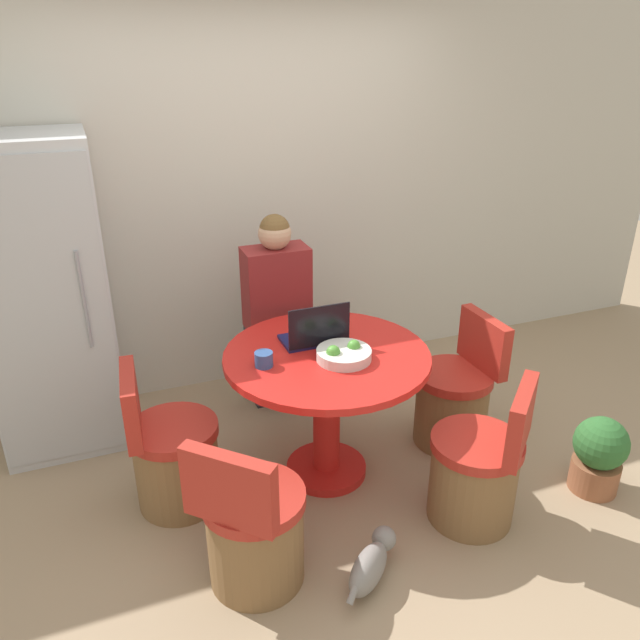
{
  "coord_description": "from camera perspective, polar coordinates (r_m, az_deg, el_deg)",
  "views": [
    {
      "loc": [
        -1.08,
        -2.45,
        2.31
      ],
      "look_at": [
        0.02,
        0.36,
        0.93
      ],
      "focal_mm": 35.0,
      "sensor_mm": 36.0,
      "label": 1
    }
  ],
  "objects": [
    {
      "name": "ground_plane",
      "position": [
        3.53,
        1.96,
        -16.17
      ],
      "size": [
        12.0,
        12.0,
        0.0
      ],
      "primitive_type": "plane",
      "color": "#9E8466"
    },
    {
      "name": "wall_back",
      "position": [
        4.28,
        -6.2,
        10.85
      ],
      "size": [
        7.0,
        0.06,
        2.6
      ],
      "color": "beige",
      "rests_on": "ground_plane"
    },
    {
      "name": "refrigerator",
      "position": [
        3.91,
        -23.78,
        1.7
      ],
      "size": [
        0.69,
        0.65,
        1.85
      ],
      "color": "silver",
      "rests_on": "ground_plane"
    },
    {
      "name": "dining_table",
      "position": [
        3.4,
        0.62,
        -6.01
      ],
      "size": [
        1.1,
        1.1,
        0.78
      ],
      "color": "red",
      "rests_on": "ground_plane"
    },
    {
      "name": "chair_near_left_corner",
      "position": [
        2.96,
        -6.11,
        -18.66
      ],
      "size": [
        0.54,
        0.54,
        0.81
      ],
      "rotation": [
        0.0,
        0.0,
        2.36
      ],
      "color": "brown",
      "rests_on": "ground_plane"
    },
    {
      "name": "chair_left_side",
      "position": [
        3.44,
        -13.29,
        -12.18
      ],
      "size": [
        0.47,
        0.46,
        0.81
      ],
      "rotation": [
        0.0,
        0.0,
        1.49
      ],
      "color": "brown",
      "rests_on": "ground_plane"
    },
    {
      "name": "chair_right_side",
      "position": [
        3.91,
        12.18,
        -7.19
      ],
      "size": [
        0.46,
        0.46,
        0.81
      ],
      "rotation": [
        0.0,
        0.0,
        -1.55
      ],
      "color": "brown",
      "rests_on": "ground_plane"
    },
    {
      "name": "chair_near_right_corner",
      "position": [
        3.36,
        14.17,
        -13.4
      ],
      "size": [
        0.54,
        0.54,
        0.81
      ],
      "rotation": [
        0.0,
        0.0,
        -2.39
      ],
      "color": "brown",
      "rests_on": "ground_plane"
    },
    {
      "name": "person_seated",
      "position": [
        3.96,
        -4.14,
        1.21
      ],
      "size": [
        0.4,
        0.37,
        1.35
      ],
      "rotation": [
        0.0,
        0.0,
        3.14
      ],
      "color": "#2D2D38",
      "rests_on": "ground_plane"
    },
    {
      "name": "laptop",
      "position": [
        3.38,
        -0.43,
        -1.3
      ],
      "size": [
        0.34,
        0.21,
        0.24
      ],
      "rotation": [
        0.0,
        0.0,
        3.14
      ],
      "color": "#141947",
      "rests_on": "dining_table"
    },
    {
      "name": "fruit_bowl",
      "position": [
        3.22,
        2.18,
        -3.12
      ],
      "size": [
        0.29,
        0.29,
        0.1
      ],
      "color": "beige",
      "rests_on": "dining_table"
    },
    {
      "name": "coffee_cup",
      "position": [
        3.17,
        -5.16,
        -3.6
      ],
      "size": [
        0.09,
        0.09,
        0.08
      ],
      "color": "#2D4C84",
      "rests_on": "dining_table"
    },
    {
      "name": "cat",
      "position": [
        3.08,
        4.68,
        -21.33
      ],
      "size": [
        0.36,
        0.32,
        0.19
      ],
      "rotation": [
        0.0,
        0.0,
        0.7
      ],
      "color": "gray",
      "rests_on": "ground_plane"
    },
    {
      "name": "potted_plant",
      "position": [
        3.79,
        24.14,
        -11.1
      ],
      "size": [
        0.29,
        0.29,
        0.45
      ],
      "color": "#935638",
      "rests_on": "ground_plane"
    }
  ]
}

